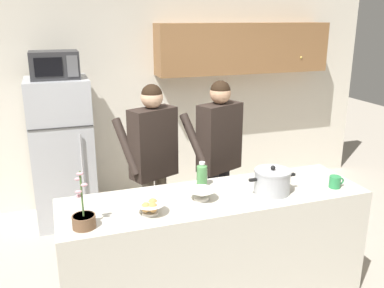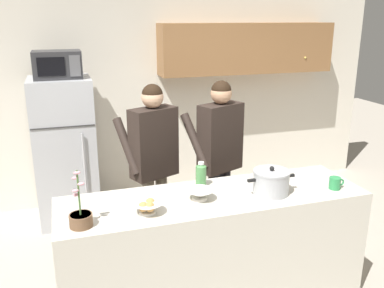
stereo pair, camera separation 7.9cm
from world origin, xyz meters
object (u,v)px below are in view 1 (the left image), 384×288
(microwave, at_px, (54,65))
(coffee_mug, at_px, (335,182))
(bottle_near_edge, at_px, (202,174))
(empty_bowl, at_px, (202,194))
(refrigerator, at_px, (63,152))
(bread_bowl, at_px, (150,207))
(potted_orchid, at_px, (84,218))
(cooking_pot, at_px, (272,181))
(person_by_sink, at_px, (219,146))
(person_near_pot, at_px, (153,152))

(microwave, distance_m, coffee_mug, 2.93)
(bottle_near_edge, bearing_deg, empty_bowl, -110.50)
(coffee_mug, bearing_deg, refrigerator, 134.80)
(bread_bowl, distance_m, potted_orchid, 0.45)
(microwave, xyz_separation_m, bread_bowl, (0.50, -1.97, -0.78))
(cooking_pot, bearing_deg, empty_bowl, 174.55)
(person_by_sink, relative_size, bottle_near_edge, 8.17)
(bread_bowl, bearing_deg, cooking_pot, 3.09)
(microwave, xyz_separation_m, coffee_mug, (2.00, -1.99, -0.78))
(coffee_mug, xyz_separation_m, bread_bowl, (-1.50, 0.02, 0.00))
(microwave, distance_m, person_near_pot, 1.44)
(coffee_mug, relative_size, potted_orchid, 0.34)
(refrigerator, height_order, person_by_sink, person_by_sink)
(bottle_near_edge, bearing_deg, bread_bowl, -145.39)
(cooking_pot, bearing_deg, potted_orchid, -175.99)
(bread_bowl, bearing_deg, bottle_near_edge, 34.61)
(person_by_sink, xyz_separation_m, empty_bowl, (-0.48, -0.83, -0.08))
(bread_bowl, distance_m, bottle_near_edge, 0.62)
(person_near_pot, xyz_separation_m, coffee_mug, (1.24, -0.99, -0.07))
(coffee_mug, bearing_deg, empty_bowl, 173.23)
(microwave, bearing_deg, bread_bowl, -75.69)
(bread_bowl, xyz_separation_m, potted_orchid, (-0.45, -0.05, 0.01))
(bottle_near_edge, bearing_deg, coffee_mug, -20.72)
(person_near_pot, bearing_deg, empty_bowl, -79.83)
(potted_orchid, bearing_deg, microwave, 91.58)
(person_by_sink, bearing_deg, microwave, 143.51)
(person_by_sink, height_order, bottle_near_edge, person_by_sink)
(microwave, distance_m, empty_bowl, 2.22)
(refrigerator, distance_m, bread_bowl, 2.06)
(refrigerator, bearing_deg, coffee_mug, -45.20)
(cooking_pot, bearing_deg, person_near_pot, 127.73)
(cooking_pot, height_order, bottle_near_edge, cooking_pot)
(cooking_pot, bearing_deg, person_by_sink, 95.08)
(person_near_pot, height_order, person_by_sink, person_by_sink)
(cooking_pot, xyz_separation_m, empty_bowl, (-0.56, 0.05, -0.05))
(person_near_pot, bearing_deg, bread_bowl, -105.09)
(empty_bowl, relative_size, potted_orchid, 0.54)
(person_near_pot, xyz_separation_m, potted_orchid, (-0.71, -1.02, -0.06))
(person_by_sink, bearing_deg, coffee_mug, -57.83)
(coffee_mug, distance_m, bottle_near_edge, 1.06)
(person_by_sink, height_order, coffee_mug, person_by_sink)
(refrigerator, height_order, coffee_mug, refrigerator)
(refrigerator, distance_m, bottle_near_edge, 1.94)
(potted_orchid, bearing_deg, bread_bowl, 6.01)
(person_near_pot, distance_m, bottle_near_edge, 0.67)
(empty_bowl, bearing_deg, refrigerator, 115.99)
(bottle_near_edge, bearing_deg, person_by_sink, 56.64)
(person_by_sink, xyz_separation_m, cooking_pot, (0.08, -0.88, -0.03))
(coffee_mug, bearing_deg, person_by_sink, 122.17)
(person_near_pot, height_order, empty_bowl, person_near_pot)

